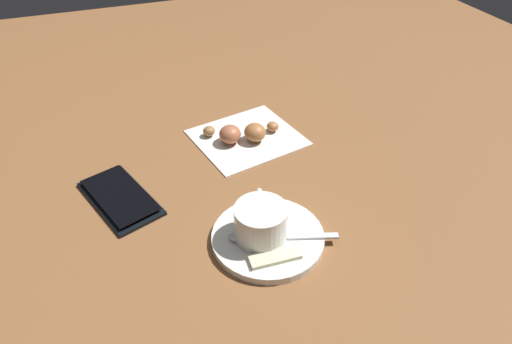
{
  "coord_description": "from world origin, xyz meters",
  "views": [
    {
      "loc": [
        0.52,
        -0.18,
        0.45
      ],
      "look_at": [
        0.01,
        0.01,
        0.02
      ],
      "focal_mm": 31.95,
      "sensor_mm": 36.0,
      "label": 1
    }
  ],
  "objects": [
    {
      "name": "ground_plane",
      "position": [
        0.0,
        0.0,
        0.0
      ],
      "size": [
        1.8,
        1.8,
        0.0
      ],
      "primitive_type": "plane",
      "color": "brown"
    },
    {
      "name": "saucer",
      "position": [
        0.13,
        -0.01,
        0.01
      ],
      "size": [
        0.15,
        0.15,
        0.01
      ],
      "primitive_type": "cylinder",
      "color": "silver",
      "rests_on": "ground"
    },
    {
      "name": "espresso_cup",
      "position": [
        0.13,
        -0.02,
        0.04
      ],
      "size": [
        0.09,
        0.07,
        0.05
      ],
      "color": "silver",
      "rests_on": "saucer"
    },
    {
      "name": "teaspoon",
      "position": [
        0.14,
        -0.02,
        0.01
      ],
      "size": [
        0.06,
        0.14,
        0.01
      ],
      "color": "silver",
      "rests_on": "saucer"
    },
    {
      "name": "sugar_packet",
      "position": [
        0.18,
        -0.02,
        0.01
      ],
      "size": [
        0.03,
        0.07,
        0.01
      ],
      "primitive_type": "cube",
      "rotation": [
        0.0,
        0.0,
        7.8
      ],
      "color": "beige",
      "rests_on": "saucer"
    },
    {
      "name": "napkin",
      "position": [
        -0.11,
        0.04,
        0.0
      ],
      "size": [
        0.19,
        0.2,
        0.0
      ],
      "primitive_type": "cube",
      "rotation": [
        0.0,
        0.0,
        0.2
      ],
      "color": "silver",
      "rests_on": "ground"
    },
    {
      "name": "croissant",
      "position": [
        -0.1,
        0.03,
        0.02
      ],
      "size": [
        0.08,
        0.14,
        0.03
      ],
      "color": "#9B6C41",
      "rests_on": "napkin"
    },
    {
      "name": "cell_phone",
      "position": [
        -0.02,
        -0.19,
        0.01
      ],
      "size": [
        0.16,
        0.12,
        0.01
      ],
      "color": "black",
      "rests_on": "ground"
    }
  ]
}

